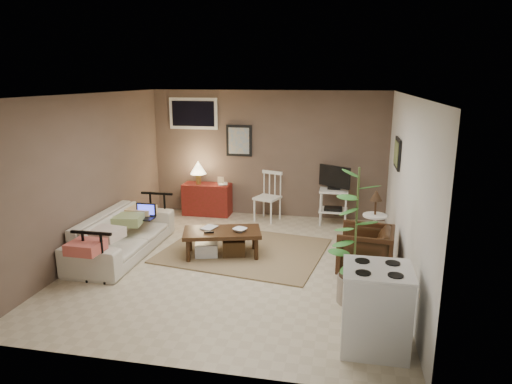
% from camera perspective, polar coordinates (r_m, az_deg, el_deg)
% --- Properties ---
extents(floor, '(5.00, 5.00, 0.00)m').
position_cam_1_polar(floor, '(6.70, -2.31, -8.92)').
color(floor, '#C1B293').
rests_on(floor, ground).
extents(art_back, '(0.50, 0.03, 0.60)m').
position_cam_1_polar(art_back, '(8.78, -2.13, 6.43)').
color(art_back, black).
extents(art_right, '(0.03, 0.60, 0.45)m').
position_cam_1_polar(art_right, '(7.17, 17.26, 4.65)').
color(art_right, black).
extents(window, '(0.96, 0.03, 0.60)m').
position_cam_1_polar(window, '(8.98, -7.84, 9.69)').
color(window, white).
extents(rug, '(2.63, 2.24, 0.02)m').
position_cam_1_polar(rug, '(7.14, -1.50, -7.31)').
color(rug, olive).
rests_on(rug, floor).
extents(coffee_table, '(1.26, 0.87, 0.43)m').
position_cam_1_polar(coffee_table, '(6.88, -4.31, -6.14)').
color(coffee_table, '#381D0F').
rests_on(coffee_table, floor).
extents(sofa, '(0.62, 2.13, 0.83)m').
position_cam_1_polar(sofa, '(7.20, -16.36, -4.29)').
color(sofa, beige).
rests_on(sofa, floor).
extents(sofa_pillows, '(0.41, 2.03, 0.14)m').
position_cam_1_polar(sofa_pillows, '(6.95, -16.97, -4.19)').
color(sofa_pillows, beige).
rests_on(sofa_pillows, sofa).
extents(sofa_end_rails, '(0.57, 2.13, 0.72)m').
position_cam_1_polar(sofa_end_rails, '(7.17, -15.46, -4.81)').
color(sofa_end_rails, black).
rests_on(sofa_end_rails, floor).
extents(laptop, '(0.33, 0.24, 0.22)m').
position_cam_1_polar(laptop, '(7.39, -13.72, -2.66)').
color(laptop, black).
rests_on(laptop, sofa).
extents(red_console, '(0.92, 0.41, 1.06)m').
position_cam_1_polar(red_console, '(8.97, -6.22, -0.53)').
color(red_console, maroon).
rests_on(red_console, floor).
extents(spindle_chair, '(0.53, 0.53, 0.92)m').
position_cam_1_polar(spindle_chair, '(8.55, 1.48, -0.74)').
color(spindle_chair, white).
rests_on(spindle_chair, floor).
extents(tv_stand, '(0.56, 0.42, 1.09)m').
position_cam_1_polar(tv_stand, '(8.40, 9.70, -0.20)').
color(tv_stand, white).
rests_on(tv_stand, floor).
extents(side_table, '(0.37, 0.37, 0.98)m').
position_cam_1_polar(side_table, '(7.17, 14.67, -2.64)').
color(side_table, white).
rests_on(side_table, floor).
extents(armchair, '(0.74, 0.78, 0.73)m').
position_cam_1_polar(armchair, '(6.41, 13.50, -6.90)').
color(armchair, '#321B0D').
rests_on(armchair, floor).
extents(potted_plant, '(0.42, 0.42, 1.67)m').
position_cam_1_polar(potted_plant, '(5.41, 12.38, -4.86)').
color(potted_plant, gray).
rests_on(potted_plant, floor).
extents(stove, '(0.66, 0.61, 0.86)m').
position_cam_1_polar(stove, '(4.75, 14.71, -13.89)').
color(stove, silver).
rests_on(stove, floor).
extents(bowl, '(0.20, 0.12, 0.20)m').
position_cam_1_polar(bowl, '(6.74, -2.03, -4.15)').
color(bowl, '#381D0F').
rests_on(bowl, coffee_table).
extents(book_table, '(0.18, 0.07, 0.25)m').
position_cam_1_polar(book_table, '(6.95, -6.54, -3.44)').
color(book_table, '#381D0F').
rests_on(book_table, coffee_table).
extents(book_console, '(0.17, 0.07, 0.23)m').
position_cam_1_polar(book_console, '(8.82, -4.72, 1.67)').
color(book_console, '#381D0F').
rests_on(book_console, red_console).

